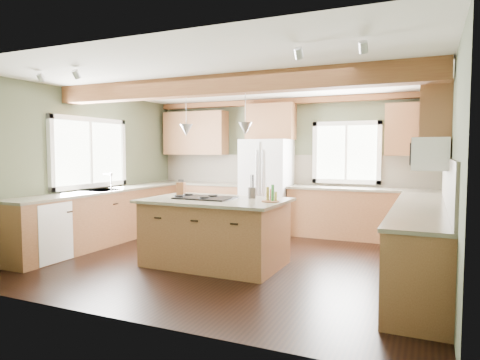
% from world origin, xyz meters
% --- Properties ---
extents(floor, '(5.60, 5.60, 0.00)m').
position_xyz_m(floor, '(0.00, 0.00, 0.00)').
color(floor, black).
rests_on(floor, ground).
extents(ceiling, '(5.60, 5.60, 0.00)m').
position_xyz_m(ceiling, '(0.00, 0.00, 2.60)').
color(ceiling, silver).
rests_on(ceiling, wall_back).
extents(wall_back, '(5.60, 0.00, 5.60)m').
position_xyz_m(wall_back, '(0.00, 2.50, 1.30)').
color(wall_back, '#4D533B').
rests_on(wall_back, ground).
extents(wall_left, '(0.00, 5.00, 5.00)m').
position_xyz_m(wall_left, '(-2.80, 0.00, 1.30)').
color(wall_left, '#4D533B').
rests_on(wall_left, ground).
extents(wall_right, '(0.00, 5.00, 5.00)m').
position_xyz_m(wall_right, '(2.80, 0.00, 1.30)').
color(wall_right, '#4D533B').
rests_on(wall_right, ground).
extents(ceiling_beam, '(5.55, 0.26, 0.26)m').
position_xyz_m(ceiling_beam, '(0.00, -0.40, 2.47)').
color(ceiling_beam, brown).
rests_on(ceiling_beam, ceiling).
extents(soffit_trim, '(5.55, 0.20, 0.10)m').
position_xyz_m(soffit_trim, '(0.00, 2.40, 2.54)').
color(soffit_trim, brown).
rests_on(soffit_trim, ceiling).
extents(backsplash_back, '(5.58, 0.03, 0.58)m').
position_xyz_m(backsplash_back, '(0.00, 2.48, 1.21)').
color(backsplash_back, brown).
rests_on(backsplash_back, wall_back).
extents(backsplash_right, '(0.03, 3.70, 0.58)m').
position_xyz_m(backsplash_right, '(2.78, 0.05, 1.21)').
color(backsplash_right, brown).
rests_on(backsplash_right, wall_right).
extents(base_cab_back_left, '(2.02, 0.60, 0.88)m').
position_xyz_m(base_cab_back_left, '(-1.79, 2.20, 0.44)').
color(base_cab_back_left, brown).
rests_on(base_cab_back_left, floor).
extents(counter_back_left, '(2.06, 0.64, 0.04)m').
position_xyz_m(counter_back_left, '(-1.79, 2.20, 0.90)').
color(counter_back_left, '#4B4537').
rests_on(counter_back_left, base_cab_back_left).
extents(base_cab_back_right, '(2.62, 0.60, 0.88)m').
position_xyz_m(base_cab_back_right, '(1.49, 2.20, 0.44)').
color(base_cab_back_right, brown).
rests_on(base_cab_back_right, floor).
extents(counter_back_right, '(2.66, 0.64, 0.04)m').
position_xyz_m(counter_back_right, '(1.49, 2.20, 0.90)').
color(counter_back_right, '#4B4537').
rests_on(counter_back_right, base_cab_back_right).
extents(base_cab_left, '(0.60, 3.70, 0.88)m').
position_xyz_m(base_cab_left, '(-2.50, 0.05, 0.44)').
color(base_cab_left, brown).
rests_on(base_cab_left, floor).
extents(counter_left, '(0.64, 3.74, 0.04)m').
position_xyz_m(counter_left, '(-2.50, 0.05, 0.90)').
color(counter_left, '#4B4537').
rests_on(counter_left, base_cab_left).
extents(base_cab_right, '(0.60, 3.70, 0.88)m').
position_xyz_m(base_cab_right, '(2.50, 0.05, 0.44)').
color(base_cab_right, brown).
rests_on(base_cab_right, floor).
extents(counter_right, '(0.64, 3.74, 0.04)m').
position_xyz_m(counter_right, '(2.50, 0.05, 0.90)').
color(counter_right, '#4B4537').
rests_on(counter_right, base_cab_right).
extents(upper_cab_back_left, '(1.40, 0.35, 0.90)m').
position_xyz_m(upper_cab_back_left, '(-1.99, 2.33, 1.95)').
color(upper_cab_back_left, brown).
rests_on(upper_cab_back_left, wall_back).
extents(upper_cab_over_fridge, '(0.96, 0.35, 0.70)m').
position_xyz_m(upper_cab_over_fridge, '(-0.30, 2.33, 2.15)').
color(upper_cab_over_fridge, brown).
rests_on(upper_cab_over_fridge, wall_back).
extents(upper_cab_right, '(0.35, 2.20, 0.90)m').
position_xyz_m(upper_cab_right, '(2.62, 0.90, 1.95)').
color(upper_cab_right, brown).
rests_on(upper_cab_right, wall_right).
extents(upper_cab_back_corner, '(0.90, 0.35, 0.90)m').
position_xyz_m(upper_cab_back_corner, '(2.30, 2.33, 1.95)').
color(upper_cab_back_corner, brown).
rests_on(upper_cab_back_corner, wall_back).
extents(window_left, '(0.04, 1.60, 1.05)m').
position_xyz_m(window_left, '(-2.78, 0.05, 1.55)').
color(window_left, white).
rests_on(window_left, wall_left).
extents(window_back, '(1.10, 0.04, 1.00)m').
position_xyz_m(window_back, '(1.15, 2.48, 1.55)').
color(window_back, white).
rests_on(window_back, wall_back).
extents(sink, '(0.50, 0.65, 0.03)m').
position_xyz_m(sink, '(-2.50, 0.05, 0.91)').
color(sink, '#262628').
rests_on(sink, counter_left).
extents(faucet, '(0.02, 0.02, 0.28)m').
position_xyz_m(faucet, '(-2.32, 0.05, 1.05)').
color(faucet, '#B2B2B7').
rests_on(faucet, sink).
extents(dishwasher, '(0.60, 0.60, 0.84)m').
position_xyz_m(dishwasher, '(-2.49, -1.25, 0.43)').
color(dishwasher, white).
rests_on(dishwasher, floor).
extents(oven, '(0.60, 0.72, 0.84)m').
position_xyz_m(oven, '(2.49, -1.25, 0.43)').
color(oven, white).
rests_on(oven, floor).
extents(microwave, '(0.40, 0.70, 0.38)m').
position_xyz_m(microwave, '(2.58, -0.05, 1.55)').
color(microwave, white).
rests_on(microwave, wall_right).
extents(pendant_left, '(0.18, 0.18, 0.16)m').
position_xyz_m(pendant_left, '(-0.58, -0.39, 1.88)').
color(pendant_left, '#B2B2B7').
rests_on(pendant_left, ceiling).
extents(pendant_right, '(0.18, 0.18, 0.16)m').
position_xyz_m(pendant_right, '(0.33, -0.40, 1.88)').
color(pendant_right, '#B2B2B7').
rests_on(pendant_right, ceiling).
extents(refrigerator, '(0.90, 0.74, 1.80)m').
position_xyz_m(refrigerator, '(-0.30, 2.12, 0.90)').
color(refrigerator, silver).
rests_on(refrigerator, floor).
extents(island, '(1.84, 1.14, 0.88)m').
position_xyz_m(island, '(-0.12, -0.40, 0.44)').
color(island, brown).
rests_on(island, floor).
extents(island_top, '(1.96, 1.26, 0.04)m').
position_xyz_m(island_top, '(-0.12, -0.40, 0.90)').
color(island_top, '#4B4537').
rests_on(island_top, island).
extents(cooktop, '(0.80, 0.54, 0.02)m').
position_xyz_m(cooktop, '(-0.28, -0.39, 0.93)').
color(cooktop, black).
rests_on(cooktop, island_top).
extents(knife_block, '(0.13, 0.10, 0.19)m').
position_xyz_m(knife_block, '(-0.82, -0.16, 1.02)').
color(knife_block, brown).
rests_on(knife_block, island_top).
extents(utensil_crock, '(0.14, 0.14, 0.15)m').
position_xyz_m(utensil_crock, '(0.31, -0.11, 1.00)').
color(utensil_crock, '#38322D').
rests_on(utensil_crock, island_top).
extents(bottle_tray, '(0.28, 0.28, 0.21)m').
position_xyz_m(bottle_tray, '(0.68, -0.39, 1.03)').
color(bottle_tray, brown).
rests_on(bottle_tray, island_top).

